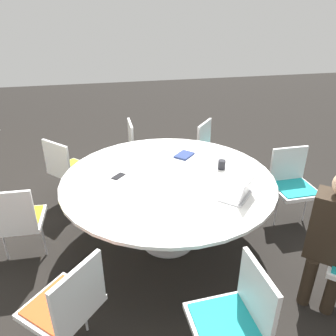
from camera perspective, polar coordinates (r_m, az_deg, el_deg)
name	(u,v)px	position (r m, az deg, el deg)	size (l,w,h in m)	color
ground_plane	(168,240)	(3.55, 0.00, -12.47)	(16.00, 16.00, 0.00)	black
conference_table	(168,186)	(3.18, 0.00, -3.19)	(2.03, 2.03, 0.76)	#B7B7BC
chair_1	(292,181)	(3.83, 20.82, -2.12)	(0.43, 0.45, 0.85)	silver
chair_2	(212,148)	(4.43, 7.74, 3.39)	(0.61, 0.60, 0.85)	silver
chair_3	(141,146)	(4.48, -4.78, 3.83)	(0.44, 0.42, 0.85)	silver
chair_4	(67,166)	(4.08, -17.13, 0.29)	(0.61, 0.61, 0.85)	silver
chair_5	(16,218)	(3.29, -24.99, -7.94)	(0.43, 0.45, 0.85)	silver
chair_6	(67,303)	(2.38, -17.12, -21.54)	(0.61, 0.61, 0.85)	silver
chair_7	(236,315)	(2.27, 11.71, -23.84)	(0.46, 0.44, 0.85)	silver
person_0	(334,232)	(2.81, 26.99, -9.90)	(0.41, 0.41, 1.20)	#2D2319
laptop	(241,192)	(2.85, 12.56, -4.13)	(0.38, 0.38, 0.21)	silver
spiral_notebook	(184,155)	(3.57, 2.84, 2.26)	(0.25, 0.25, 0.02)	navy
coffee_cup	(222,165)	(3.31, 9.33, 0.58)	(0.08, 0.08, 0.09)	black
cell_phone	(118,176)	(3.18, -8.62, -1.42)	(0.15, 0.15, 0.01)	black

